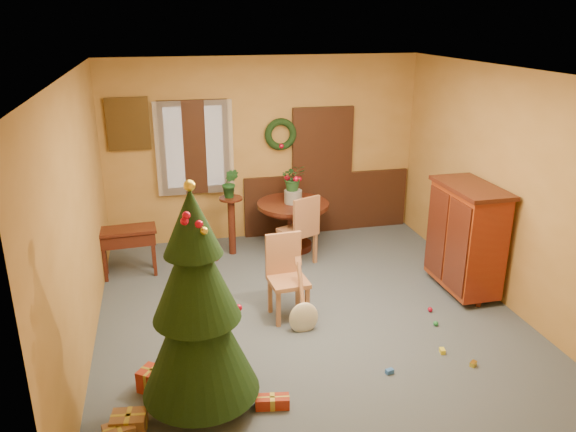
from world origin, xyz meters
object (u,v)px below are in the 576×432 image
object	(u,v)px
dining_table	(293,217)
chair_near	(286,273)
writing_desk	(128,240)
christmas_tree	(197,307)
sideboard	(466,236)

from	to	relation	value
dining_table	chair_near	xyz separation A→B (m)	(-0.56, -1.97, 0.02)
chair_near	writing_desk	size ratio (longest dim) A/B	1.27
dining_table	christmas_tree	world-z (taller)	christmas_tree
chair_near	sideboard	world-z (taller)	sideboard
dining_table	chair_near	size ratio (longest dim) A/B	1.08
dining_table	sideboard	world-z (taller)	sideboard
dining_table	sideboard	xyz separation A→B (m)	(1.84, -1.89, 0.25)
sideboard	christmas_tree	bearing A→B (deg)	-155.68
christmas_tree	writing_desk	distance (m)	3.24
christmas_tree	sideboard	xyz separation A→B (m)	(3.56, 1.61, -0.27)
dining_table	writing_desk	xyz separation A→B (m)	(-2.46, -0.39, -0.01)
writing_desk	christmas_tree	bearing A→B (deg)	-76.58
writing_desk	sideboard	size ratio (longest dim) A/B	0.55
chair_near	christmas_tree	world-z (taller)	christmas_tree
dining_table	christmas_tree	xyz separation A→B (m)	(-1.71, -3.50, 0.52)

